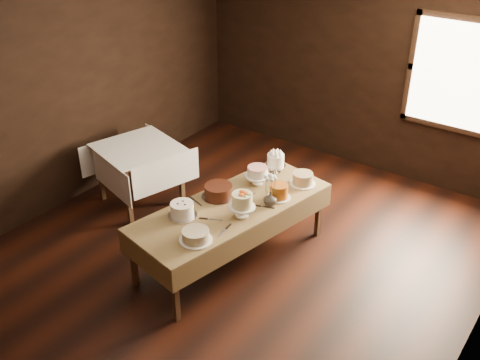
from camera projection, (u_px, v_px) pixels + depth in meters
The scene contains 22 objects.
floor at pixel (229, 261), 6.18m from camera, with size 5.00×6.00×0.01m, color black.
ceiling at pixel (226, 4), 4.80m from camera, with size 5.00×6.00×0.01m, color beige.
wall_back at pixel (360, 70), 7.60m from camera, with size 5.00×0.02×2.80m, color black.
wall_left at pixel (65, 95), 6.77m from camera, with size 0.02×6.00×2.80m, color black.
window at pixel (457, 76), 6.79m from camera, with size 1.10×0.05×1.30m, color #FFEABF.
display_table at pixel (232, 209), 5.92m from camera, with size 1.30×2.38×0.70m.
side_table at pixel (138, 154), 6.94m from camera, with size 1.15×1.15×0.79m.
cake_meringue at pixel (275, 164), 6.45m from camera, with size 0.24×0.24×0.25m.
cake_speckled at pixel (303, 179), 6.25m from camera, with size 0.29×0.29×0.14m.
cake_lattice at pixel (257, 176), 6.25m from camera, with size 0.32×0.32×0.22m.
cake_caramel at pixel (279, 192), 5.99m from camera, with size 0.26×0.26×0.16m.
cake_chocolate at pixel (218, 192), 6.01m from camera, with size 0.37×0.37×0.14m.
cake_flowers at pixel (242, 206), 5.65m from camera, with size 0.30×0.30×0.28m.
cake_swirl at pixel (182, 210), 5.68m from camera, with size 0.30×0.30×0.15m.
cake_cream at pixel (196, 236), 5.32m from camera, with size 0.35×0.35×0.11m.
cake_server_a at pixel (215, 220), 5.65m from camera, with size 0.24×0.03×0.01m, color silver.
cake_server_b at pixel (222, 233), 5.45m from camera, with size 0.24×0.03×0.01m, color silver.
cake_server_c at pixel (251, 195), 6.06m from camera, with size 0.24×0.03×0.01m, color silver.
cake_server_d at pixel (268, 207), 5.85m from camera, with size 0.24×0.03×0.01m, color silver.
cake_server_e at pixel (198, 203), 5.93m from camera, with size 0.24×0.03×0.01m, color silver.
flower_vase at pixel (270, 199), 5.87m from camera, with size 0.14×0.14×0.15m, color #2D2823.
flower_bouquet at pixel (270, 183), 5.77m from camera, with size 0.14×0.14×0.20m, color white, non-canonical shape.
Camera 1 is at (3.00, -3.91, 3.85)m, focal length 41.51 mm.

